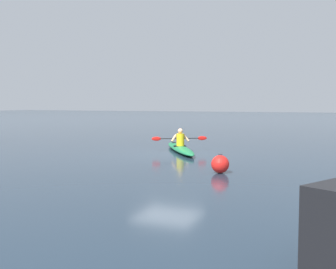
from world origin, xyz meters
TOP-DOWN VIEW (x-y plane):
  - ground_plane at (0.00, 0.00)m, footprint 160.00×160.00m
  - kayak at (-0.08, -1.09)m, footprint 3.14×4.44m
  - kayaker at (-0.11, -1.04)m, footprint 2.00×1.30m
  - mooring_buoy_orange_mid at (-3.17, 3.47)m, footprint 0.52×0.52m

SIDE VIEW (x-z plane):
  - ground_plane at x=0.00m, z-range 0.00..0.00m
  - kayak at x=-0.08m, z-range 0.00..0.24m
  - mooring_buoy_orange_mid at x=-3.17m, z-range -0.02..0.54m
  - kayaker at x=-0.11m, z-range 0.19..0.91m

